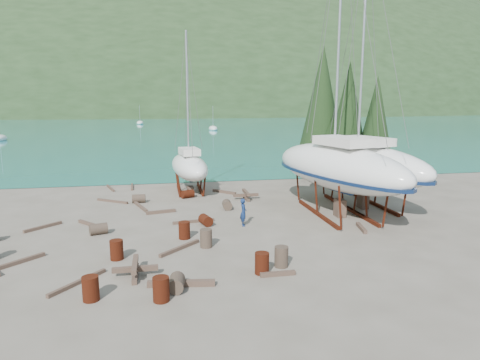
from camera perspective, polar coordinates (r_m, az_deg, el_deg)
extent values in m
plane|color=#595146|center=(22.25, -3.10, -7.54)|extent=(600.00, 600.00, 0.00)
plane|color=#18767A|center=(336.05, -10.47, 9.19)|extent=(700.00, 700.00, 0.00)
ellipsoid|color=#1F3118|center=(341.05, -10.48, 9.21)|extent=(800.00, 360.00, 110.00)
cube|color=beige|center=(218.64, -26.27, 8.19)|extent=(6.00, 5.00, 4.00)
cube|color=#A54C2D|center=(218.60, -26.33, 8.92)|extent=(6.60, 5.60, 1.60)
cube|color=beige|center=(211.72, -15.66, 8.83)|extent=(6.00, 5.00, 4.00)
cube|color=#A54C2D|center=(211.68, -15.70, 9.59)|extent=(6.60, 5.60, 1.60)
cube|color=beige|center=(213.56, -2.00, 9.22)|extent=(6.00, 5.00, 4.00)
cube|color=#A54C2D|center=(213.51, -2.01, 9.97)|extent=(6.60, 5.60, 1.60)
cylinder|color=black|center=(36.85, 13.87, 0.71)|extent=(0.36, 0.36, 1.60)
cone|color=black|center=(36.36, 14.22, 8.49)|extent=(3.60, 3.60, 8.40)
cylinder|color=black|center=(35.77, 17.38, 0.04)|extent=(0.36, 0.36, 1.36)
cone|color=black|center=(35.28, 17.76, 6.85)|extent=(3.06, 3.06, 7.14)
cylinder|color=black|center=(38.06, 10.58, 1.32)|extent=(0.36, 0.36, 1.84)
cone|color=black|center=(37.59, 10.88, 10.01)|extent=(4.14, 4.14, 9.66)
cylinder|color=black|center=(39.07, 17.26, 0.96)|extent=(0.36, 0.36, 1.44)
cone|color=black|center=(38.62, 17.63, 7.56)|extent=(3.24, 3.24, 7.56)
ellipsoid|color=white|center=(101.98, -3.61, 6.86)|extent=(2.00, 5.00, 1.40)
cylinder|color=silver|center=(101.84, -3.63, 8.46)|extent=(0.08, 0.08, 5.00)
ellipsoid|color=white|center=(131.23, -13.19, 7.42)|extent=(2.00, 5.00, 1.40)
cylinder|color=silver|center=(131.12, -13.24, 8.66)|extent=(0.08, 0.08, 5.00)
ellipsoid|color=white|center=(26.54, 12.88, 1.68)|extent=(6.27, 12.22, 2.74)
cube|color=#0B1B3B|center=(26.16, 13.31, -0.50)|extent=(0.77, 2.11, 1.00)
cube|color=silver|center=(25.81, 13.55, 5.04)|extent=(2.71, 3.88, 0.50)
cylinder|color=silver|center=(27.16, 13.14, 19.92)|extent=(0.14, 0.14, 14.09)
cube|color=#531D0E|center=(26.66, 10.27, -4.41)|extent=(0.18, 6.46, 0.20)
cube|color=#531D0E|center=(27.60, 14.93, -4.08)|extent=(0.18, 6.46, 0.20)
cube|color=brown|center=(26.48, 13.18, -3.65)|extent=(0.50, 0.80, 1.07)
ellipsoid|color=white|center=(29.00, 15.82, 2.05)|extent=(6.57, 11.52, 2.62)
cube|color=#0B1B3B|center=(28.65, 16.23, 0.19)|extent=(0.87, 1.97, 1.00)
cube|color=silver|center=(28.33, 16.48, 5.01)|extent=(2.73, 3.71, 0.50)
cylinder|color=silver|center=(29.48, 16.14, 17.89)|extent=(0.14, 0.14, 13.29)
cube|color=#531D0E|center=(29.03, 13.56, -3.30)|extent=(0.18, 6.09, 0.20)
cube|color=#531D0E|center=(30.02, 17.49, -3.05)|extent=(0.18, 6.09, 0.20)
cube|color=brown|center=(28.94, 16.08, -2.64)|extent=(0.50, 0.80, 1.01)
ellipsoid|color=white|center=(32.92, -6.78, 1.78)|extent=(3.28, 7.72, 1.92)
cube|color=#0B1B3B|center=(32.63, -6.71, 0.79)|extent=(0.42, 1.37, 1.00)
cube|color=silver|center=(32.39, -6.78, 3.80)|extent=(1.57, 2.39, 0.50)
cylinder|color=silver|center=(32.92, -7.04, 11.47)|extent=(0.14, 0.14, 8.98)
cube|color=#531D0E|center=(33.20, -8.13, -1.38)|extent=(0.18, 4.12, 0.20)
cube|color=#531D0E|center=(33.31, -5.30, -1.28)|extent=(0.18, 4.12, 0.20)
cube|color=brown|center=(32.85, -6.67, -1.24)|extent=(0.50, 0.80, 0.46)
imported|color=navy|center=(23.87, 0.45, -4.32)|extent=(0.41, 0.59, 1.55)
cylinder|color=#531D0E|center=(16.26, -19.29, -13.49)|extent=(0.58, 0.58, 0.88)
cylinder|color=#2D2823|center=(16.34, -8.47, -13.43)|extent=(0.69, 0.95, 0.58)
cylinder|color=#531D0E|center=(15.59, -10.48, -14.12)|extent=(0.58, 0.58, 0.88)
cylinder|color=#531D0E|center=(30.95, -7.02, -1.87)|extent=(1.03, 0.86, 0.58)
cylinder|color=#2D2823|center=(20.62, -4.55, -7.74)|extent=(0.58, 0.58, 0.88)
cylinder|color=#531D0E|center=(24.17, -4.60, -5.36)|extent=(0.78, 1.00, 0.58)
cylinder|color=#531D0E|center=(17.58, 2.95, -11.03)|extent=(0.58, 0.58, 0.88)
cylinder|color=#2D2823|center=(30.13, -13.35, -2.42)|extent=(0.89, 0.59, 0.58)
cylinder|color=#2D2823|center=(27.60, -1.73, -3.32)|extent=(0.62, 0.91, 0.58)
cylinder|color=#531D0E|center=(19.80, -16.13, -8.93)|extent=(0.58, 0.58, 0.88)
cylinder|color=#531D0E|center=(21.96, -7.43, -6.65)|extent=(0.58, 0.58, 0.88)
cylinder|color=#2D2823|center=(23.68, -18.35, -6.21)|extent=(1.02, 0.82, 0.58)
cylinder|color=#2D2823|center=(18.33, 5.53, -10.14)|extent=(0.58, 0.58, 0.88)
cube|color=brown|center=(35.41, -16.89, -1.04)|extent=(0.87, 2.43, 0.14)
cube|color=brown|center=(24.27, 15.89, -6.15)|extent=(0.52, 1.65, 0.19)
cube|color=brown|center=(17.86, -20.81, -12.65)|extent=(1.83, 2.22, 0.15)
cube|color=brown|center=(25.65, -19.61, -5.49)|extent=(1.25, 1.40, 0.17)
cube|color=brown|center=(20.52, -8.03, -8.97)|extent=(1.98, 1.94, 0.16)
cube|color=brown|center=(32.38, -2.12, -1.59)|extent=(1.61, 1.70, 0.19)
cube|color=brown|center=(17.54, 5.07, -12.35)|extent=(1.44, 0.19, 0.17)
cube|color=brown|center=(27.09, -10.48, -4.19)|extent=(1.83, 0.59, 0.19)
cube|color=brown|center=(35.45, -14.19, -0.88)|extent=(0.28, 2.37, 0.15)
cube|color=brown|center=(28.78, -13.15, -3.44)|extent=(1.04, 2.80, 0.16)
cube|color=brown|center=(24.78, -6.19, -5.50)|extent=(2.41, 0.49, 0.15)
cube|color=brown|center=(20.95, -27.46, -9.68)|extent=(1.82, 1.81, 0.17)
cube|color=brown|center=(30.79, -16.65, -2.71)|extent=(2.19, 1.60, 0.15)
cube|color=brown|center=(16.73, -7.83, -13.49)|extent=(2.55, 0.59, 0.23)
cube|color=brown|center=(25.93, -24.77, -5.70)|extent=(1.68, 1.67, 0.16)
cube|color=brown|center=(17.95, -13.78, -12.03)|extent=(0.20, 1.80, 0.20)
cube|color=brown|center=(17.88, -13.80, -11.44)|extent=(1.80, 0.20, 0.20)
cube|color=brown|center=(17.81, -13.83, -10.84)|extent=(0.20, 1.80, 0.20)
cube|color=brown|center=(30.37, 0.80, -2.40)|extent=(0.20, 1.80, 0.20)
cube|color=brown|center=(30.32, 0.80, -2.03)|extent=(1.80, 0.20, 0.20)
cube|color=brown|center=(30.28, 0.80, -1.66)|extent=(0.20, 1.80, 0.20)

